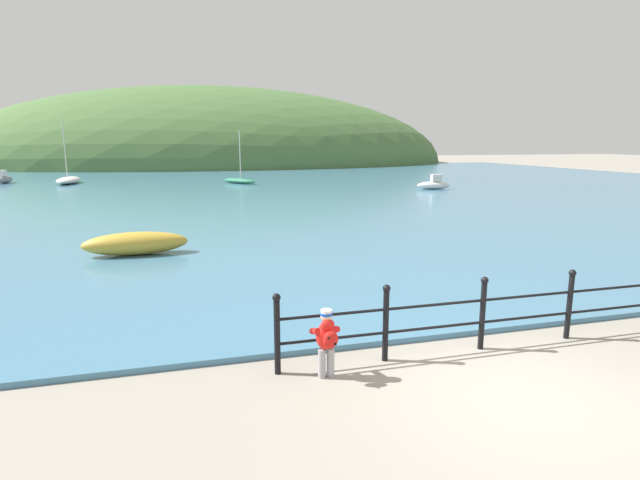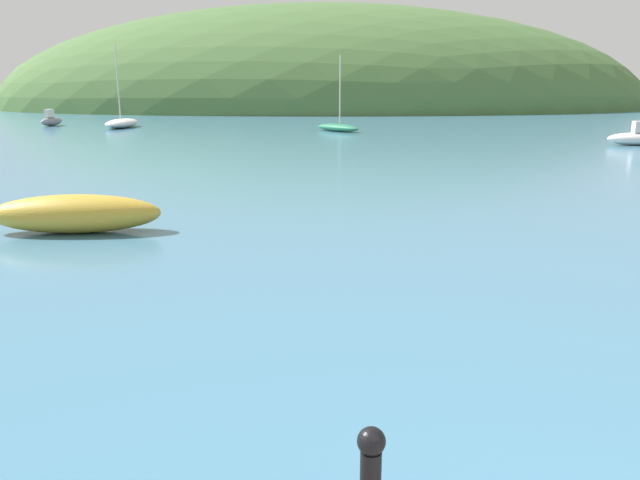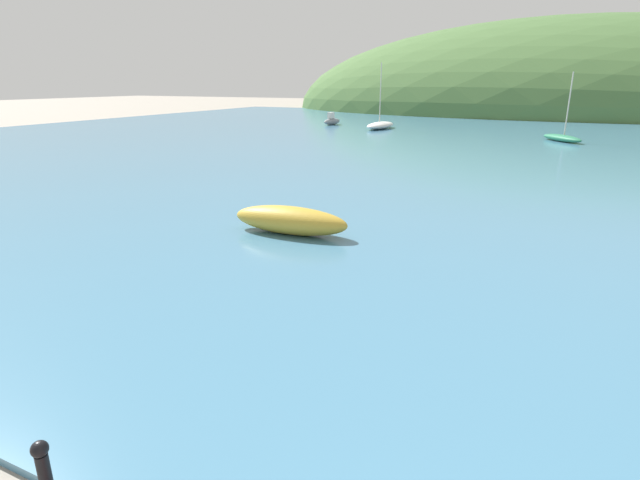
% 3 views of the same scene
% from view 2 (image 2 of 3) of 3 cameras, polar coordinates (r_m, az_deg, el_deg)
% --- Properties ---
extents(water, '(80.00, 60.00, 0.10)m').
position_cam_2_polar(water, '(32.90, 1.75, 9.64)').
color(water, teal).
rests_on(water, ground).
extents(far_hillside, '(69.26, 38.09, 21.54)m').
position_cam_2_polar(far_hillside, '(69.58, 0.30, 11.91)').
color(far_hillside, '#476B38').
rests_on(far_hillside, ground).
extents(boat_red_dinghy, '(1.66, 3.94, 4.76)m').
position_cam_2_polar(boat_red_dinghy, '(38.99, -17.65, 10.17)').
color(boat_red_dinghy, silver).
rests_on(boat_red_dinghy, water).
extents(boat_blue_hull, '(2.63, 3.03, 3.98)m').
position_cam_2_polar(boat_blue_hull, '(34.24, 1.64, 10.29)').
color(boat_blue_hull, '#287551').
rests_on(boat_blue_hull, water).
extents(boat_far_right, '(2.38, 1.07, 0.99)m').
position_cam_2_polar(boat_far_right, '(29.48, 26.96, 8.36)').
color(boat_far_right, silver).
rests_on(boat_far_right, water).
extents(boat_nearest_quay, '(0.95, 2.15, 1.01)m').
position_cam_2_polar(boat_nearest_quay, '(42.24, -23.35, 10.00)').
color(boat_nearest_quay, gray).
rests_on(boat_nearest_quay, water).
extents(boat_green_fishing, '(2.92, 0.97, 0.66)m').
position_cam_2_polar(boat_green_fishing, '(11.42, -21.45, 2.26)').
color(boat_green_fishing, gold).
rests_on(boat_green_fishing, water).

